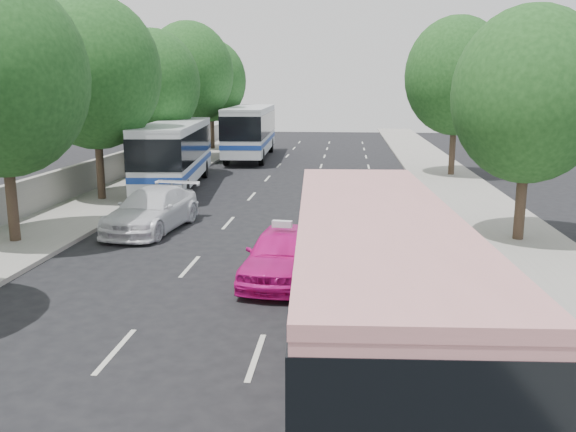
# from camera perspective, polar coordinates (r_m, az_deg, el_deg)

# --- Properties ---
(ground) EXTENTS (120.00, 120.00, 0.00)m
(ground) POSITION_cam_1_polar(r_m,az_deg,el_deg) (14.48, -5.81, -9.48)
(ground) COLOR black
(ground) RESTS_ON ground
(sidewalk_left) EXTENTS (4.00, 90.00, 0.15)m
(sidewalk_left) POSITION_cam_1_polar(r_m,az_deg,el_deg) (35.43, -13.03, 3.23)
(sidewalk_left) COLOR #9E998E
(sidewalk_left) RESTS_ON ground
(sidewalk_right) EXTENTS (4.00, 90.00, 0.12)m
(sidewalk_right) POSITION_cam_1_polar(r_m,az_deg,el_deg) (34.10, 15.23, 2.76)
(sidewalk_right) COLOR #9E998E
(sidewalk_right) RESTS_ON ground
(low_wall) EXTENTS (0.30, 90.00, 1.50)m
(low_wall) POSITION_cam_1_polar(r_m,az_deg,el_deg) (35.93, -15.82, 4.54)
(low_wall) COLOR #9E998E
(low_wall) RESTS_ON sidewalk_left
(tree_left_b) EXTENTS (5.70, 5.70, 8.88)m
(tree_left_b) POSITION_cam_1_polar(r_m,az_deg,el_deg) (22.16, -25.30, 12.26)
(tree_left_b) COLOR #38281E
(tree_left_b) RESTS_ON ground
(tree_left_c) EXTENTS (6.00, 6.00, 9.35)m
(tree_left_c) POSITION_cam_1_polar(r_m,az_deg,el_deg) (29.43, -17.63, 13.09)
(tree_left_c) COLOR #38281E
(tree_left_c) RESTS_ON ground
(tree_left_d) EXTENTS (5.52, 5.52, 8.60)m
(tree_left_d) POSITION_cam_1_polar(r_m,az_deg,el_deg) (36.90, -12.51, 12.27)
(tree_left_d) COLOR #38281E
(tree_left_d) RESTS_ON ground
(tree_left_e) EXTENTS (6.30, 6.30, 9.82)m
(tree_left_e) POSITION_cam_1_polar(r_m,az_deg,el_deg) (44.57, -9.20, 13.33)
(tree_left_e) COLOR #38281E
(tree_left_e) RESTS_ON ground
(tree_left_f) EXTENTS (5.88, 5.88, 9.16)m
(tree_left_f) POSITION_cam_1_polar(r_m,az_deg,el_deg) (52.39, -7.15, 12.70)
(tree_left_f) COLOR #38281E
(tree_left_f) RESTS_ON ground
(tree_right_near) EXTENTS (5.10, 5.10, 7.95)m
(tree_right_near) POSITION_cam_1_polar(r_m,az_deg,el_deg) (21.99, 21.92, 10.94)
(tree_right_near) COLOR #38281E
(tree_right_near) RESTS_ON ground
(tree_right_far) EXTENTS (6.00, 6.00, 9.35)m
(tree_right_far) POSITION_cam_1_polar(r_m,az_deg,el_deg) (37.69, 15.63, 12.85)
(tree_right_far) COLOR #38281E
(tree_right_far) RESTS_ON ground
(pink_bus) EXTENTS (3.15, 10.35, 3.26)m
(pink_bus) POSITION_cam_1_polar(r_m,az_deg,el_deg) (10.64, 8.07, -5.94)
(pink_bus) COLOR #D48988
(pink_bus) RESTS_ON ground
(pink_taxi) EXTENTS (2.26, 4.60, 1.51)m
(pink_taxi) POSITION_cam_1_polar(r_m,az_deg,el_deg) (16.91, -0.54, -3.54)
(pink_taxi) COLOR #E1138E
(pink_taxi) RESTS_ON ground
(white_pickup) EXTENTS (2.82, 5.57, 1.55)m
(white_pickup) POSITION_cam_1_polar(r_m,az_deg,el_deg) (23.35, -12.61, 0.57)
(white_pickup) COLOR white
(white_pickup) RESTS_ON ground
(tour_coach_front) EXTENTS (3.77, 11.73, 3.45)m
(tour_coach_front) POSITION_cam_1_polar(r_m,az_deg,el_deg) (32.82, -10.52, 6.19)
(tour_coach_front) COLOR silver
(tour_coach_front) RESTS_ON ground
(tour_coach_rear) EXTENTS (3.38, 12.92, 3.83)m
(tour_coach_rear) POSITION_cam_1_polar(r_m,az_deg,el_deg) (46.16, -3.52, 8.28)
(tour_coach_rear) COLOR silver
(tour_coach_rear) RESTS_ON ground
(taxi_roof_sign) EXTENTS (0.57, 0.24, 0.18)m
(taxi_roof_sign) POSITION_cam_1_polar(r_m,az_deg,el_deg) (16.70, -0.55, -0.75)
(taxi_roof_sign) COLOR silver
(taxi_roof_sign) RESTS_ON pink_taxi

